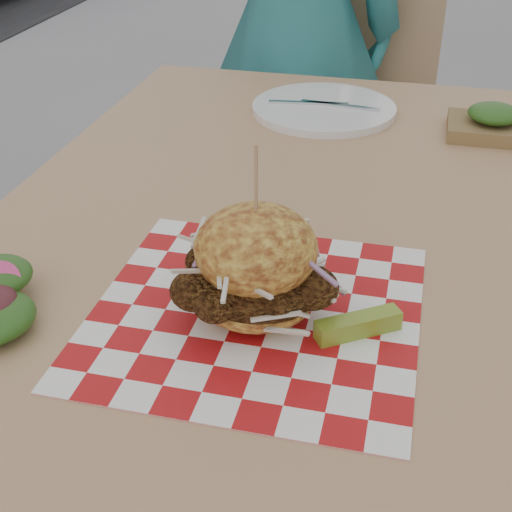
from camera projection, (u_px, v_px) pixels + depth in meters
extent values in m
plane|color=gray|center=(311.00, 428.00, 1.68)|extent=(80.00, 80.00, 0.00)
imported|color=teal|center=(296.00, 27.00, 1.83)|extent=(0.60, 0.44, 1.53)
cube|color=tan|center=(282.00, 216.00, 1.04)|extent=(0.80, 1.20, 0.04)
cylinder|color=#333338|center=(188.00, 233.00, 1.75)|extent=(0.05, 0.05, 0.71)
cylinder|color=#333338|center=(474.00, 268.00, 1.61)|extent=(0.05, 0.05, 0.71)
cube|color=tan|center=(348.00, 152.00, 1.94)|extent=(0.43, 0.43, 0.04)
cube|color=tan|center=(365.00, 40.00, 1.97)|extent=(0.42, 0.05, 0.50)
cylinder|color=#333338|center=(267.00, 250.00, 1.95)|extent=(0.03, 0.03, 0.43)
cylinder|color=#333338|center=(400.00, 268.00, 1.87)|extent=(0.03, 0.03, 0.43)
cylinder|color=#333338|center=(295.00, 193.00, 2.25)|extent=(0.03, 0.03, 0.43)
cylinder|color=#333338|center=(411.00, 207.00, 2.17)|extent=(0.03, 0.03, 0.43)
cube|color=#B61215|center=(256.00, 312.00, 0.80)|extent=(0.36, 0.36, 0.00)
ellipsoid|color=gold|center=(256.00, 295.00, 0.79)|extent=(0.13, 0.13, 0.05)
ellipsoid|color=brown|center=(256.00, 281.00, 0.78)|extent=(0.14, 0.13, 0.07)
ellipsoid|color=gold|center=(256.00, 249.00, 0.75)|extent=(0.13, 0.13, 0.09)
cylinder|color=tan|center=(256.00, 191.00, 0.72)|extent=(0.00, 0.00, 0.10)
cube|color=olive|center=(358.00, 325.00, 0.76)|extent=(0.09, 0.07, 0.02)
ellipsoid|color=#3F1419|center=(5.00, 307.00, 0.78)|extent=(0.08, 0.08, 0.03)
cylinder|color=#F1428B|center=(0.00, 280.00, 0.79)|extent=(0.05, 0.05, 0.04)
cylinder|color=white|center=(324.00, 109.00, 1.34)|extent=(0.27, 0.27, 0.01)
cube|color=silver|center=(308.00, 103.00, 1.34)|extent=(0.15, 0.03, 0.00)
cube|color=silver|center=(340.00, 105.00, 1.33)|extent=(0.15, 0.03, 0.00)
cube|color=olive|center=(491.00, 129.00, 1.24)|extent=(0.15, 0.12, 0.02)
ellipsoid|color=#214914|center=(494.00, 113.00, 1.23)|extent=(0.09, 0.09, 0.03)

